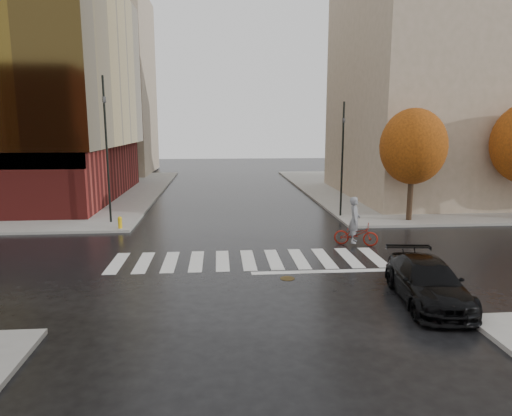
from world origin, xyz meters
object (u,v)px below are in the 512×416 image
at_px(sedan, 428,282).
at_px(fire_hydrant, 120,222).
at_px(traffic_light_ne, 342,153).
at_px(cyclist, 355,229).
at_px(traffic_light_nw, 106,138).

height_order(sedan, fire_hydrant, sedan).
bearing_deg(sedan, traffic_light_ne, 92.93).
bearing_deg(traffic_light_ne, sedan, 69.95).
distance_m(cyclist, traffic_light_ne, 7.34).
xyz_separation_m(sedan, traffic_light_nw, (-12.97, 12.86, 4.27)).
xyz_separation_m(sedan, fire_hydrant, (-12.09, 11.13, -0.17)).
bearing_deg(traffic_light_ne, traffic_light_nw, -13.50).
relative_size(cyclist, traffic_light_nw, 0.29).
distance_m(traffic_light_ne, fire_hydrant, 13.60).
relative_size(cyclist, traffic_light_ne, 0.34).
distance_m(cyclist, traffic_light_nw, 14.57).
relative_size(traffic_light_nw, traffic_light_ne, 1.19).
height_order(cyclist, traffic_light_nw, traffic_light_nw).
relative_size(cyclist, fire_hydrant, 3.59).
distance_m(sedan, traffic_light_ne, 14.06).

